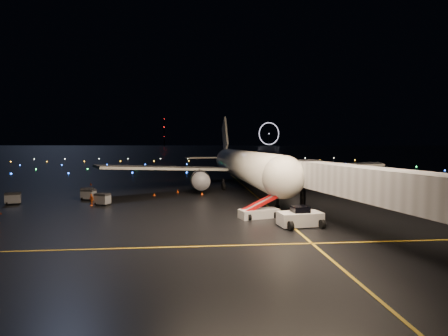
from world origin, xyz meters
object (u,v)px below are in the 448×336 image
(airliner, at_px, (242,149))
(pushback_tug, at_px, (300,216))
(crew_c, at_px, (91,200))
(belt_loader, at_px, (259,204))
(baggage_cart_1, at_px, (88,195))
(baggage_cart_0, at_px, (102,199))
(baggage_cart_2, at_px, (88,193))
(baggage_cart_3, at_px, (13,198))

(airliner, distance_m, pushback_tug, 31.50)
(airliner, height_order, crew_c, airliner)
(pushback_tug, distance_m, belt_loader, 5.68)
(baggage_cart_1, bearing_deg, crew_c, -53.08)
(baggage_cart_0, xyz_separation_m, baggage_cart_2, (-3.60, 5.46, 0.05))
(belt_loader, bearing_deg, airliner, 69.69)
(airliner, relative_size, pushback_tug, 11.89)
(airliner, bearing_deg, baggage_cart_1, -158.85)
(crew_c, distance_m, baggage_cart_1, 5.46)
(pushback_tug, height_order, baggage_cart_3, pushback_tug)
(belt_loader, height_order, baggage_cart_1, belt_loader)
(baggage_cart_2, distance_m, baggage_cart_3, 9.94)
(crew_c, bearing_deg, baggage_cart_0, 60.21)
(baggage_cart_0, relative_size, baggage_cart_3, 0.98)
(airliner, distance_m, baggage_cart_3, 38.24)
(airliner, bearing_deg, baggage_cart_0, -146.99)
(crew_c, height_order, baggage_cart_0, crew_c)
(belt_loader, height_order, baggage_cart_0, belt_loader)
(baggage_cart_3, bearing_deg, crew_c, -31.41)
(baggage_cart_3, bearing_deg, baggage_cart_2, 1.28)
(pushback_tug, bearing_deg, baggage_cart_3, 148.98)
(crew_c, xyz_separation_m, baggage_cart_1, (-1.87, 5.13, -0.02))
(baggage_cart_0, bearing_deg, airliner, 60.74)
(pushback_tug, distance_m, baggage_cart_0, 27.92)
(belt_loader, xyz_separation_m, baggage_cart_0, (-20.28, 10.20, -0.82))
(belt_loader, xyz_separation_m, crew_c, (-21.65, 9.75, -0.81))
(pushback_tug, bearing_deg, belt_loader, 121.47)
(belt_loader, relative_size, baggage_cart_1, 3.52)
(crew_c, relative_size, baggage_cart_1, 0.87)
(airliner, xyz_separation_m, baggage_cart_0, (-21.98, -16.15, -6.71))
(baggage_cart_0, height_order, baggage_cart_3, baggage_cart_3)
(airliner, distance_m, baggage_cart_1, 28.51)
(airliner, distance_m, crew_c, 29.42)
(airliner, bearing_deg, baggage_cart_2, -160.61)
(belt_loader, bearing_deg, crew_c, 139.14)
(baggage_cart_1, bearing_deg, airliner, 41.37)
(airliner, relative_size, belt_loader, 7.89)
(pushback_tug, bearing_deg, baggage_cart_0, 141.56)
(airliner, bearing_deg, crew_c, -147.89)
(airliner, distance_m, baggage_cart_0, 28.09)
(pushback_tug, bearing_deg, baggage_cart_2, 136.89)
(belt_loader, distance_m, baggage_cart_1, 27.84)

